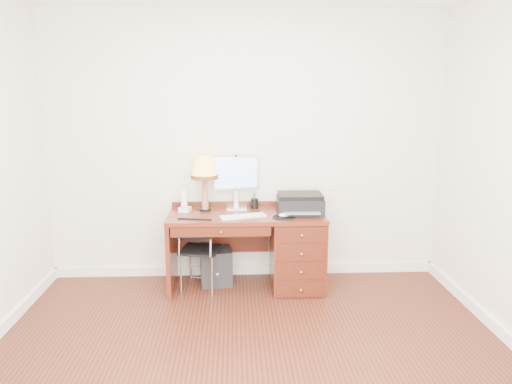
{
  "coord_description": "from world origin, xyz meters",
  "views": [
    {
      "loc": [
        -0.11,
        -3.28,
        1.94
      ],
      "look_at": [
        0.09,
        1.2,
        1.0
      ],
      "focal_mm": 35.0,
      "sensor_mm": 36.0,
      "label": 1
    }
  ],
  "objects_px": {
    "chair": "(200,246)",
    "desk": "(279,246)",
    "leg_lamp": "(204,171)",
    "phone": "(185,205)",
    "monitor": "(236,176)",
    "printer": "(300,203)",
    "equipment_box": "(216,266)"
  },
  "relations": [
    {
      "from": "printer",
      "to": "equipment_box",
      "type": "bearing_deg",
      "value": 173.39
    },
    {
      "from": "desk",
      "to": "equipment_box",
      "type": "distance_m",
      "value": 0.68
    },
    {
      "from": "desk",
      "to": "phone",
      "type": "distance_m",
      "value": 1.01
    },
    {
      "from": "printer",
      "to": "leg_lamp",
      "type": "xyz_separation_m",
      "value": [
        -0.92,
        0.13,
        0.3
      ]
    },
    {
      "from": "leg_lamp",
      "to": "chair",
      "type": "height_order",
      "value": "leg_lamp"
    },
    {
      "from": "printer",
      "to": "leg_lamp",
      "type": "relative_size",
      "value": 0.81
    },
    {
      "from": "desk",
      "to": "chair",
      "type": "distance_m",
      "value": 0.78
    },
    {
      "from": "phone",
      "to": "chair",
      "type": "xyz_separation_m",
      "value": [
        0.15,
        -0.21,
        -0.35
      ]
    },
    {
      "from": "phone",
      "to": "desk",
      "type": "bearing_deg",
      "value": 11.08
    },
    {
      "from": "monitor",
      "to": "leg_lamp",
      "type": "distance_m",
      "value": 0.34
    },
    {
      "from": "printer",
      "to": "chair",
      "type": "bearing_deg",
      "value": -173.57
    },
    {
      "from": "printer",
      "to": "chair",
      "type": "distance_m",
      "value": 1.05
    },
    {
      "from": "chair",
      "to": "equipment_box",
      "type": "distance_m",
      "value": 0.38
    },
    {
      "from": "leg_lamp",
      "to": "phone",
      "type": "distance_m",
      "value": 0.39
    },
    {
      "from": "monitor",
      "to": "chair",
      "type": "distance_m",
      "value": 0.79
    },
    {
      "from": "monitor",
      "to": "equipment_box",
      "type": "height_order",
      "value": "monitor"
    },
    {
      "from": "desk",
      "to": "leg_lamp",
      "type": "xyz_separation_m",
      "value": [
        -0.73,
        0.13,
        0.74
      ]
    },
    {
      "from": "leg_lamp",
      "to": "desk",
      "type": "bearing_deg",
      "value": -9.96
    },
    {
      "from": "printer",
      "to": "phone",
      "type": "xyz_separation_m",
      "value": [
        -1.12,
        0.11,
        -0.03
      ]
    },
    {
      "from": "leg_lamp",
      "to": "equipment_box",
      "type": "xyz_separation_m",
      "value": [
        0.1,
        -0.03,
        -0.97
      ]
    },
    {
      "from": "leg_lamp",
      "to": "phone",
      "type": "xyz_separation_m",
      "value": [
        -0.2,
        -0.03,
        -0.34
      ]
    },
    {
      "from": "chair",
      "to": "phone",
      "type": "bearing_deg",
      "value": 137.91
    },
    {
      "from": "monitor",
      "to": "phone",
      "type": "height_order",
      "value": "monitor"
    },
    {
      "from": "monitor",
      "to": "leg_lamp",
      "type": "relative_size",
      "value": 0.96
    },
    {
      "from": "desk",
      "to": "printer",
      "type": "xyz_separation_m",
      "value": [
        0.2,
        -0.01,
        0.43
      ]
    },
    {
      "from": "chair",
      "to": "desk",
      "type": "bearing_deg",
      "value": 19.92
    },
    {
      "from": "monitor",
      "to": "phone",
      "type": "xyz_separation_m",
      "value": [
        -0.51,
        -0.14,
        -0.27
      ]
    },
    {
      "from": "monitor",
      "to": "phone",
      "type": "relative_size",
      "value": 2.44
    },
    {
      "from": "leg_lamp",
      "to": "equipment_box",
      "type": "relative_size",
      "value": 1.52
    },
    {
      "from": "desk",
      "to": "equipment_box",
      "type": "xyz_separation_m",
      "value": [
        -0.63,
        0.1,
        -0.23
      ]
    },
    {
      "from": "phone",
      "to": "equipment_box",
      "type": "xyz_separation_m",
      "value": [
        0.3,
        -0.01,
        -0.63
      ]
    },
    {
      "from": "monitor",
      "to": "phone",
      "type": "bearing_deg",
      "value": -174.56
    }
  ]
}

